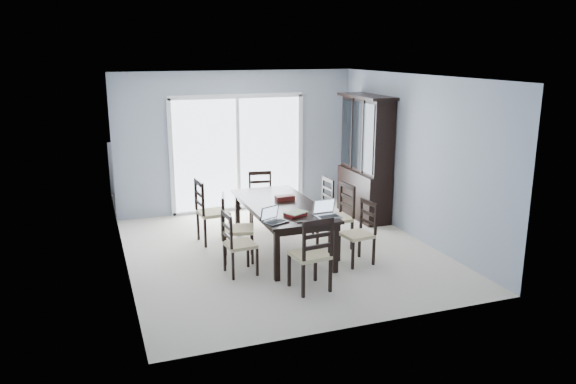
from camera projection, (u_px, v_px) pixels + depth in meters
name	position (u px, v px, depth m)	size (l,w,h in m)	color
floor	(282.00, 252.00, 8.48)	(5.00, 5.00, 0.00)	beige
ceiling	(281.00, 77.00, 7.83)	(5.00, 5.00, 0.00)	white
back_wall	(237.00, 142.00, 10.43)	(4.50, 0.02, 2.60)	#8F9AAB
wall_left	(121.00, 180.00, 7.41)	(0.02, 5.00, 2.60)	#8F9AAB
wall_right	(415.00, 158.00, 8.90)	(0.02, 5.00, 2.60)	#8F9AAB
balcony	(227.00, 199.00, 11.68)	(4.50, 2.00, 0.10)	gray
railing	(215.00, 161.00, 12.44)	(4.50, 0.06, 1.10)	#99999E
dining_table	(282.00, 209.00, 8.31)	(1.00, 2.20, 0.75)	black
china_hutch	(365.00, 159.00, 10.02)	(0.50, 1.38, 2.20)	black
sliding_door	(238.00, 153.00, 10.46)	(2.52, 0.05, 2.18)	silver
chair_left_near	(234.00, 237.00, 7.50)	(0.43, 0.42, 1.02)	black
chair_left_mid	(231.00, 220.00, 8.01)	(0.53, 0.52, 1.13)	black
chair_left_far	(207.00, 205.00, 8.73)	(0.49, 0.48, 1.18)	black
chair_right_near	(362.00, 225.00, 7.94)	(0.45, 0.44, 1.04)	black
chair_right_mid	(341.00, 209.00, 8.57)	(0.48, 0.47, 1.14)	black
chair_right_far	(323.00, 199.00, 9.40)	(0.42, 0.41, 1.02)	black
chair_end_near	(314.00, 247.00, 6.94)	(0.47, 0.48, 1.14)	black
chair_end_far	(261.00, 193.00, 9.70)	(0.47, 0.48, 1.06)	black
laptop_dark	(276.00, 219.00, 7.39)	(0.36, 0.31, 0.21)	black
laptop_silver	(328.00, 213.00, 7.63)	(0.34, 0.25, 0.23)	#B2B2B4
book_stack	(295.00, 214.00, 7.73)	(0.36, 0.33, 0.05)	maroon
cell_phone	(301.00, 222.00, 7.41)	(0.11, 0.05, 0.01)	black
game_box	(285.00, 198.00, 8.49)	(0.28, 0.14, 0.07)	#450D0F
hot_tub	(202.00, 175.00, 11.57)	(1.87, 1.71, 0.89)	maroon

